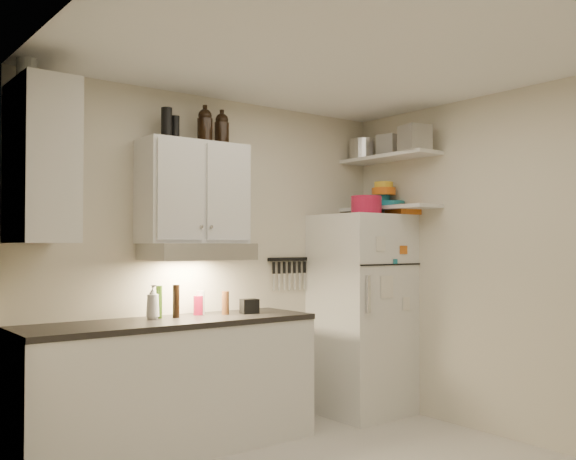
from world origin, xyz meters
TOP-DOWN VIEW (x-y plane):
  - ceiling at (0.00, 0.00)m, footprint 3.20×3.00m
  - back_wall at (0.00, 1.51)m, footprint 3.20×0.02m
  - left_wall at (-1.61, 0.00)m, footprint 0.02×3.00m
  - right_wall at (1.61, 0.00)m, footprint 0.02×3.00m
  - base_cabinet at (-0.55, 1.20)m, footprint 2.10×0.60m
  - countertop at (-0.55, 1.20)m, footprint 2.10×0.62m
  - upper_cabinet at (-0.30, 1.33)m, footprint 0.80×0.33m
  - side_cabinet at (-1.44, 1.20)m, footprint 0.33×0.55m
  - range_hood at (-0.30, 1.27)m, footprint 0.76×0.46m
  - fridge at (1.25, 1.16)m, footprint 0.70×0.68m
  - shelf_hi at (1.45, 1.02)m, footprint 0.30×0.95m
  - shelf_lo at (1.45, 1.02)m, footprint 0.30×0.95m
  - knife_strip at (0.70, 1.49)m, footprint 0.42×0.02m
  - dutch_oven at (1.14, 0.99)m, footprint 0.30×0.30m
  - book_stack at (1.52, 0.94)m, footprint 0.26×0.30m
  - spice_jar at (1.31, 1.13)m, footprint 0.06×0.06m
  - stock_pot at (1.47, 1.36)m, footprint 0.30×0.30m
  - tin_a at (1.45, 1.02)m, footprint 0.22×0.20m
  - tin_b at (1.38, 0.67)m, footprint 0.24×0.24m
  - bowl_teal at (1.46, 1.20)m, footprint 0.26×0.26m
  - bowl_orange at (1.47, 1.11)m, footprint 0.21×0.21m
  - bowl_yellow at (1.47, 1.11)m, footprint 0.16×0.16m
  - plates at (1.51, 1.04)m, footprint 0.25×0.25m
  - growler_a at (-0.20, 1.34)m, footprint 0.15×0.15m
  - growler_b at (-0.03, 1.37)m, footprint 0.15×0.15m
  - thermos_a at (-0.43, 1.38)m, footprint 0.08×0.08m
  - thermos_b at (-0.52, 1.34)m, footprint 0.09×0.09m
  - side_jar at (-1.50, 1.30)m, footprint 0.14×0.14m
  - soap_bottle at (-0.64, 1.29)m, footprint 0.12×0.12m
  - pepper_mill at (-0.07, 1.25)m, footprint 0.07×0.07m
  - oil_bottle at (-0.58, 1.32)m, footprint 0.05×0.05m
  - vinegar_bottle at (-0.47, 1.28)m, footprint 0.06×0.06m
  - clear_bottle at (-0.22, 1.36)m, footprint 0.07×0.07m
  - red_jar at (-0.25, 1.35)m, footprint 0.08×0.08m
  - caddy at (0.11, 1.20)m, footprint 0.14×0.11m

SIDE VIEW (x-z plane):
  - base_cabinet at x=-0.55m, z-range 0.00..0.88m
  - fridge at x=1.25m, z-range 0.00..1.70m
  - countertop at x=-0.55m, z-range 0.88..0.92m
  - caddy at x=0.11m, z-range 0.92..1.03m
  - red_jar at x=-0.25m, z-range 0.92..1.06m
  - pepper_mill at x=-0.07m, z-range 0.92..1.09m
  - clear_bottle at x=-0.22m, z-range 0.92..1.10m
  - oil_bottle at x=-0.58m, z-range 0.92..1.15m
  - vinegar_bottle at x=-0.47m, z-range 0.92..1.16m
  - soap_bottle at x=-0.64m, z-range 0.92..1.19m
  - back_wall at x=0.00m, z-range 0.00..2.60m
  - left_wall at x=-1.61m, z-range 0.00..2.60m
  - right_wall at x=1.61m, z-range 0.00..2.60m
  - knife_strip at x=0.70m, z-range 1.31..1.33m
  - range_hood at x=-0.30m, z-range 1.33..1.45m
  - book_stack at x=1.52m, z-range 1.70..1.79m
  - spice_jar at x=1.31m, z-range 1.70..1.79m
  - shelf_lo at x=1.45m, z-range 1.75..1.77m
  - dutch_oven at x=1.14m, z-range 1.70..1.85m
  - plates at x=1.51m, z-range 1.77..1.83m
  - upper_cabinet at x=-0.30m, z-range 1.45..2.20m
  - bowl_teal at x=1.46m, z-range 1.77..1.88m
  - bowl_orange at x=1.47m, z-range 1.88..1.94m
  - side_cabinet at x=-1.44m, z-range 1.45..2.45m
  - bowl_yellow at x=1.47m, z-range 1.94..2.00m
  - shelf_hi at x=1.45m, z-range 2.19..2.22m
  - thermos_a at x=-0.43m, z-range 2.20..2.39m
  - tin_a at x=1.45m, z-range 2.21..2.40m
  - stock_pot at x=1.47m, z-range 2.21..2.40m
  - thermos_b at x=-0.52m, z-range 2.20..2.43m
  - tin_b at x=1.38m, z-range 2.21..2.42m
  - growler_b at x=-0.03m, z-range 2.20..2.46m
  - growler_a at x=-0.20m, z-range 2.20..2.47m
  - side_jar at x=-1.50m, z-range 2.45..2.62m
  - ceiling at x=0.00m, z-range 2.60..2.62m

